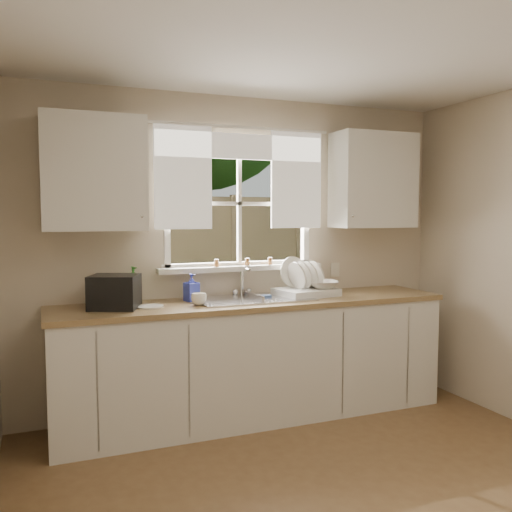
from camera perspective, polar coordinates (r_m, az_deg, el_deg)
name	(u,v)px	position (r m, az deg, el deg)	size (l,w,h in m)	color
room_walls	(394,286)	(2.58, 14.30, -3.08)	(3.62, 4.02, 2.50)	beige
ceiling	(391,9)	(2.77, 13.99, 23.96)	(3.60, 4.00, 0.02)	silver
window	(240,224)	(4.40, -1.70, 3.40)	(1.38, 0.16, 1.06)	white
curtains	(242,168)	(4.37, -1.48, 9.27)	(1.50, 0.03, 0.81)	white
base_cabinets	(255,361)	(4.25, -0.15, -10.98)	(3.00, 0.62, 0.87)	silver
countertop	(255,303)	(4.16, -0.15, -4.92)	(3.04, 0.65, 0.04)	olive
upper_cabinet_left	(94,173)	(3.98, -16.71, 8.34)	(0.70, 0.33, 0.80)	silver
upper_cabinet_right	(373,181)	(4.77, 12.24, 7.76)	(0.70, 0.33, 0.80)	silver
wall_outlet	(335,270)	(4.78, 8.33, -1.43)	(0.08, 0.01, 0.12)	beige
sill_jars	(245,262)	(4.37, -1.17, -0.63)	(0.50, 0.04, 0.06)	brown
backyard	(153,115)	(10.92, -10.75, 14.41)	(20.00, 10.00, 6.13)	#335421
sink	(253,309)	(4.19, -0.31, -5.56)	(0.88, 0.52, 0.40)	#B7B7BC
dish_rack	(305,287)	(4.37, 5.21, -3.28)	(0.51, 0.42, 0.31)	white
bowl	(322,284)	(4.38, 7.01, -2.99)	(0.25, 0.25, 0.06)	beige
soap_bottle_a	(133,286)	(4.02, -12.77, -3.07)	(0.11, 0.11, 0.28)	green
soap_bottle_b	(192,287)	(4.12, -6.80, -3.30)	(0.09, 0.10, 0.21)	blue
soap_bottle_c	(125,292)	(4.03, -13.64, -3.70)	(0.15, 0.15, 0.19)	beige
saucer	(150,307)	(3.90, -11.15, -5.24)	(0.19, 0.19, 0.01)	silver
cup	(199,299)	(3.93, -6.02, -4.55)	(0.11, 0.11, 0.09)	white
black_appliance	(115,292)	(3.89, -14.66, -3.67)	(0.32, 0.28, 0.23)	black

